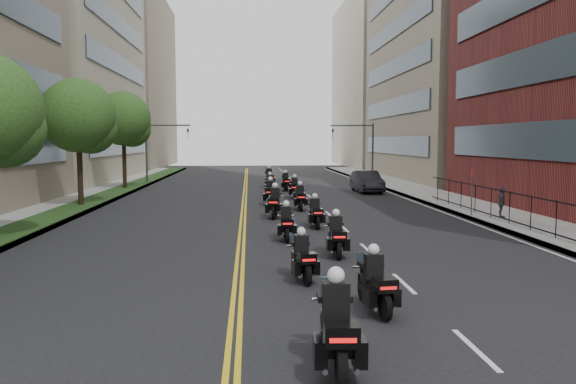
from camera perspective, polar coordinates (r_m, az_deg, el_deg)
The scene contains 27 objects.
ground at distance 11.02m, azimuth 2.25°, elevation -16.10°, with size 160.00×160.00×0.00m, color black.
sidewalk_right at distance 37.78m, azimuth 16.38°, elevation -0.94°, with size 4.00×90.00×0.15m, color gray.
sidewalk_left at distance 37.06m, azimuth -21.02°, elevation -1.19°, with size 4.00×90.00×0.15m, color gray.
grass_strip at distance 36.82m, azimuth -19.84°, elevation -1.04°, with size 2.00×90.00×0.04m, color #163814.
building_right_tan at distance 63.40m, azimuth 17.59°, elevation 15.00°, with size 15.11×28.00×30.00m.
building_right_far at distance 91.50m, azimuth 10.55°, elevation 10.82°, with size 15.00×28.00×26.00m, color #A19A82.
building_left_mid at distance 63.18m, azimuth -24.23°, elevation 16.68°, with size 16.11×28.00×34.00m.
building_left_far at distance 91.08m, azimuth -17.52°, elevation 10.69°, with size 16.00×28.00×26.00m, color gray.
iron_fence at distance 25.49m, azimuth 24.48°, elevation -2.22°, with size 0.05×28.00×1.50m.
street_trees at distance 30.49m, azimuth -23.14°, elevation 6.94°, with size 4.40×38.40×7.98m.
traffic_signal_right at distance 53.28m, azimuth 7.59°, elevation 4.88°, with size 4.09×0.20×5.60m.
traffic_signal_left at distance 52.88m, azimuth -13.18°, elevation 4.79°, with size 4.09×0.20×5.60m.
motorcycle_0 at distance 10.09m, azimuth 4.95°, elevation -13.84°, with size 0.60×2.46×1.82m.
motorcycle_1 at distance 13.47m, azimuth 8.84°, elevation -9.35°, with size 0.62×2.16×1.60m.
motorcycle_2 at distance 16.25m, azimuth 1.45°, elevation -6.86°, with size 0.62×2.07×1.53m.
motorcycle_3 at distance 19.66m, azimuth 4.93°, elevation -4.63°, with size 0.52×2.21×1.63m.
motorcycle_4 at distance 22.67m, azimuth -0.18°, elevation -3.32°, with size 0.50×2.16×1.60m.
motorcycle_5 at distance 25.94m, azimuth 2.78°, elevation -2.25°, with size 0.50×2.14×1.58m.
motorcycle_6 at distance 29.20m, azimuth -1.36°, elevation -1.22°, with size 0.73×2.47×1.82m.
motorcycle_7 at distance 32.40m, azimuth 1.24°, elevation -0.68°, with size 0.53×2.27×1.67m.
motorcycle_8 at distance 34.96m, azimuth -1.82°, elevation -0.18°, with size 0.61×2.40×1.77m.
motorcycle_9 at distance 38.94m, azimuth 0.67°, elevation 0.32°, with size 0.59×2.27×1.67m.
motorcycle_10 at distance 41.77m, azimuth -1.86°, elevation 0.66°, with size 0.53×2.28×1.69m.
motorcycle_11 at distance 44.67m, azimuth -0.23°, elevation 0.96°, with size 0.55×2.27×1.67m.
motorcycle_12 at distance 48.53m, azimuth -1.93°, elevation 1.39°, with size 0.66×2.52×1.86m.
parked_sedan at distance 44.01m, azimuth 8.00°, elevation 1.06°, with size 1.75×5.02×1.65m, color black.
pedestrian_c at distance 29.89m, azimuth 20.87°, elevation -1.01°, with size 0.91×0.38×1.55m, color #414148.
Camera 1 is at (-1.13, -10.20, 4.02)m, focal length 35.00 mm.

